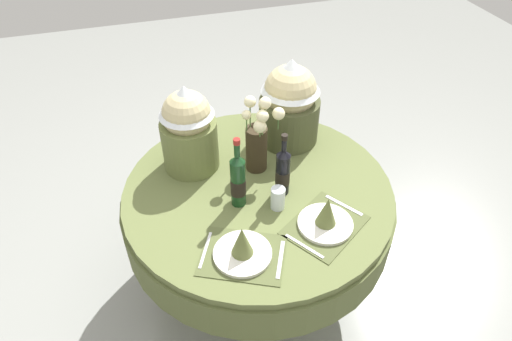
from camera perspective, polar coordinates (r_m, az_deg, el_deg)
ground at (r=2.69m, az=0.20°, el=-13.75°), size 8.00×8.00×0.00m
dining_table at (r=2.23m, az=0.24°, el=-4.80°), size 1.31×1.31×0.74m
place_setting_left at (r=1.82m, az=-1.74°, el=-9.81°), size 0.42×0.38×0.16m
place_setting_right at (r=1.95m, az=8.89°, el=-6.00°), size 0.43×0.40×0.16m
flower_vase at (r=2.13m, az=0.28°, el=4.22°), size 0.19×0.19×0.41m
wine_bottle_left at (r=1.97m, az=-2.30°, el=-1.25°), size 0.07×0.07×0.36m
wine_bottle_right at (r=2.03m, az=3.43°, el=-0.12°), size 0.07×0.07×0.33m
tumbler_near_right at (r=2.00m, az=2.79°, el=-3.54°), size 0.06×0.06×0.11m
gift_tub_back_left at (r=2.14m, az=-8.65°, el=5.71°), size 0.27×0.27×0.45m
gift_tub_back_right at (r=2.31m, az=4.33°, el=9.07°), size 0.32×0.32×0.47m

